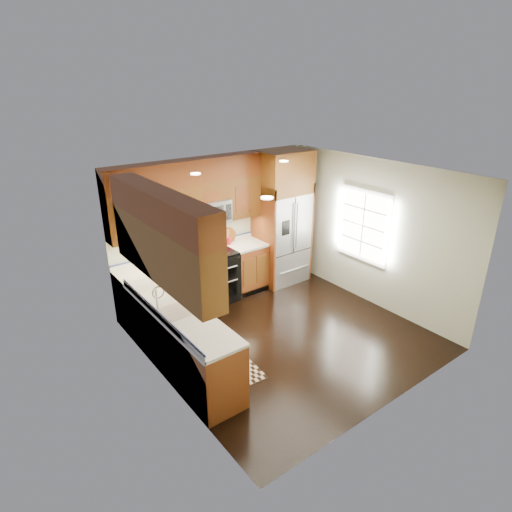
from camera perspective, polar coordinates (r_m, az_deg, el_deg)
ground at (r=7.00m, az=3.69°, el=-10.44°), size 4.00×4.00×0.00m
wall_back at (r=7.90m, az=-5.51°, el=3.98°), size 4.00×0.02×2.60m
wall_left at (r=5.41m, az=-12.42°, el=-5.63°), size 0.02×4.00×2.60m
wall_right at (r=7.76m, az=15.29°, el=2.91°), size 0.02×4.00×2.60m
window at (r=7.82m, az=14.13°, el=3.97°), size 0.04×1.10×1.30m
base_cabinets at (r=6.82m, az=-9.20°, el=-7.25°), size 2.85×3.00×0.90m
countertop at (r=6.75m, az=-8.85°, el=-3.04°), size 2.86×3.01×0.04m
upper_cabinets at (r=6.39m, az=-10.25°, el=6.02°), size 2.85×3.00×1.15m
range at (r=7.82m, az=-5.56°, el=-2.77°), size 0.76×0.67×0.95m
microwave at (r=7.50m, az=-6.43°, el=5.82°), size 0.76×0.40×0.42m
refrigerator at (r=8.33m, az=3.49°, el=5.08°), size 0.98×0.75×2.60m
sink_faucet at (r=5.83m, az=-10.76°, el=-6.72°), size 0.54×0.44×0.37m
rug at (r=6.40m, az=-4.69°, el=-13.98°), size 0.86×1.34×0.01m
knife_block at (r=7.50m, az=-10.86°, el=0.61°), size 0.12×0.15×0.27m
utensil_crock at (r=7.96m, az=-3.73°, el=2.24°), size 0.11×0.11×0.30m
cutting_board at (r=8.09m, az=-3.70°, el=1.87°), size 0.35×0.35×0.02m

